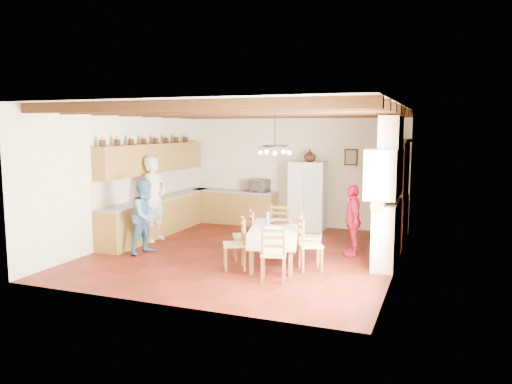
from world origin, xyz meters
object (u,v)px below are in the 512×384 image
at_px(refrigerator, 307,196).
at_px(chair_right_far, 311,236).
at_px(person_woman_blue, 146,216).
at_px(chair_end_near, 274,253).
at_px(chair_left_far, 243,235).
at_px(chair_right_near, 311,244).
at_px(chair_end_far, 278,228).
at_px(microwave, 258,186).
at_px(chair_left_near, 234,243).
at_px(dining_table, 274,231).
at_px(hutch, 395,192).
at_px(person_woman_red, 352,220).
at_px(person_man, 154,199).

bearing_deg(refrigerator, chair_right_far, -77.30).
bearing_deg(person_woman_blue, chair_end_near, -90.85).
height_order(chair_left_far, chair_right_near, same).
distance_m(chair_left_far, chair_end_far, 0.96).
bearing_deg(chair_left_far, chair_end_far, 123.56).
relative_size(chair_left_far, microwave, 1.67).
distance_m(chair_left_near, chair_left_far, 0.74).
bearing_deg(dining_table, refrigerator, 94.34).
bearing_deg(chair_right_far, chair_end_near, 159.76).
height_order(chair_left_far, chair_end_near, same).
height_order(chair_right_near, person_woman_blue, person_woman_blue).
distance_m(chair_right_far, chair_end_near, 1.54).
distance_m(refrigerator, chair_right_near, 3.65).
distance_m(hutch, person_woman_red, 1.66).
bearing_deg(chair_left_far, chair_end_near, 12.44).
distance_m(chair_right_near, microwave, 4.41).
relative_size(dining_table, person_woman_blue, 1.18).
height_order(chair_left_far, chair_end_far, same).
xyz_separation_m(chair_end_far, person_man, (-2.95, -0.08, 0.50)).
distance_m(dining_table, chair_end_near, 1.05).
bearing_deg(dining_table, chair_left_near, -135.31).
bearing_deg(person_woman_red, refrigerator, -163.16).
bearing_deg(person_man, chair_left_far, -102.29).
distance_m(refrigerator, person_man, 3.83).
distance_m(chair_end_far, person_woman_red, 1.56).
bearing_deg(hutch, dining_table, -124.65).
distance_m(chair_end_far, person_man, 2.99).
bearing_deg(chair_end_far, chair_right_near, -53.66).
bearing_deg(person_man, chair_right_near, -100.17).
xyz_separation_m(chair_left_far, chair_right_far, (1.29, 0.37, 0.00)).
bearing_deg(chair_left_near, refrigerator, 147.04).
xyz_separation_m(chair_right_near, person_man, (-3.96, 1.06, 0.50)).
distance_m(chair_left_far, microwave, 3.55).
height_order(chair_left_near, microwave, microwave).
bearing_deg(chair_left_far, microwave, 166.76).
bearing_deg(chair_left_far, person_man, -136.38).
relative_size(chair_right_far, microwave, 1.67).
distance_m(chair_left_far, chair_right_near, 1.47).
xyz_separation_m(chair_right_far, person_woman_blue, (-3.32, -0.68, 0.30)).
height_order(chair_end_near, chair_end_far, same).
xyz_separation_m(chair_right_near, chair_end_near, (-0.42, -0.86, 0.00)).
distance_m(person_man, microwave, 3.02).
bearing_deg(refrigerator, chair_left_near, -98.54).
bearing_deg(hutch, refrigerator, 163.96).
relative_size(refrigerator, chair_end_far, 1.82).
relative_size(chair_left_near, microwave, 1.67).
relative_size(person_woman_blue, person_woman_red, 1.07).
xyz_separation_m(chair_left_near, person_woman_blue, (-2.15, 0.42, 0.30)).
xyz_separation_m(hutch, chair_left_far, (-2.65, -2.51, -0.68)).
relative_size(hutch, person_woman_blue, 1.50).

